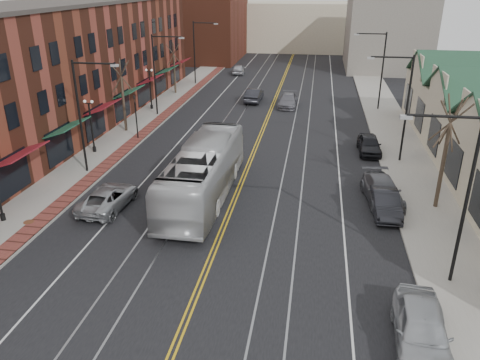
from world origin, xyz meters
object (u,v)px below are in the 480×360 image
(parked_suv, at_px, (108,198))
(parked_car_c, at_px, (382,191))
(transit_bus, at_px, (204,172))
(parked_car_a, at_px, (422,330))
(parked_car_d, at_px, (369,144))
(parked_car_b, at_px, (385,203))

(parked_suv, xyz_separation_m, parked_car_c, (16.80, 3.70, 0.04))
(transit_bus, xyz_separation_m, parked_car_a, (11.30, -11.86, -0.94))
(parked_car_d, bearing_deg, parked_car_a, -91.64)
(parked_suv, bearing_deg, parked_car_d, -139.51)
(parked_suv, bearing_deg, parked_car_b, -170.27)
(parked_car_a, bearing_deg, parked_car_b, 93.85)
(parked_car_c, bearing_deg, parked_suv, -174.39)
(parked_car_d, bearing_deg, parked_suv, -144.02)
(parked_suv, distance_m, parked_car_d, 21.21)
(parked_suv, bearing_deg, parked_car_a, 153.62)
(parked_car_b, height_order, parked_car_d, parked_car_d)
(parked_car_a, height_order, parked_car_b, parked_car_a)
(transit_bus, xyz_separation_m, parked_suv, (-5.50, -2.45, -1.09))
(parked_car_b, xyz_separation_m, parked_car_c, (0.00, 1.68, 0.03))
(parked_suv, bearing_deg, transit_bus, -153.13)
(parked_car_a, height_order, parked_car_c, parked_car_a)
(parked_suv, height_order, parked_car_b, parked_car_b)
(transit_bus, distance_m, parked_car_c, 11.42)
(parked_car_c, distance_m, parked_car_d, 9.25)
(parked_car_b, bearing_deg, parked_car_c, 87.95)
(parked_car_a, relative_size, parked_car_b, 1.16)
(parked_car_c, relative_size, parked_car_d, 1.18)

